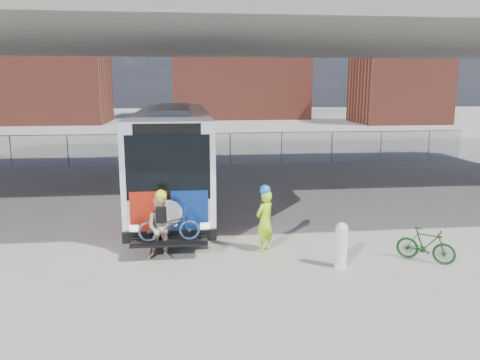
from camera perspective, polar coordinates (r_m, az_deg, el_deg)
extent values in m
plane|color=#9E9991|center=(15.22, -0.65, -5.67)|extent=(160.00, 160.00, 0.00)
cube|color=silver|center=(18.59, -8.09, 3.52)|extent=(2.55, 12.00, 3.20)
cube|color=black|center=(19.01, -8.11, 5.64)|extent=(2.61, 11.00, 1.28)
cube|color=black|center=(12.65, -8.76, 1.54)|extent=(2.24, 0.12, 1.76)
cube|color=black|center=(12.52, -8.90, 6.16)|extent=(1.78, 0.12, 0.30)
cube|color=black|center=(13.01, -8.52, -6.74)|extent=(2.55, 0.20, 0.30)
cube|color=#981B0B|center=(12.89, -11.05, -3.99)|extent=(1.00, 0.08, 1.20)
cube|color=navy|center=(12.84, -6.15, -3.89)|extent=(1.00, 0.08, 1.20)
cylinder|color=silver|center=(12.83, -8.61, -3.96)|extent=(0.70, 0.06, 0.70)
cube|color=gray|center=(18.44, -8.24, 8.67)|extent=(1.28, 7.20, 0.14)
cube|color=black|center=(12.54, -8.59, -7.45)|extent=(2.00, 0.70, 0.06)
cylinder|color=black|center=(14.66, -12.86, -4.61)|extent=(0.30, 1.00, 1.00)
cylinder|color=black|center=(14.58, -3.78, -4.42)|extent=(0.30, 1.00, 1.00)
cylinder|color=black|center=(23.02, -10.63, 1.31)|extent=(0.30, 1.00, 1.00)
cylinder|color=black|center=(22.97, -4.87, 1.44)|extent=(0.30, 1.00, 1.00)
cube|color=#981B0B|center=(15.06, -13.32, -1.06)|extent=(0.06, 2.60, 1.70)
cube|color=navy|center=(16.62, -12.71, 0.13)|extent=(0.06, 1.40, 1.70)
cube|color=#981B0B|center=(14.97, -3.36, -0.83)|extent=(0.06, 2.60, 1.70)
cube|color=navy|center=(16.54, -3.68, 0.34)|extent=(0.06, 1.40, 1.70)
imported|color=#38557B|center=(12.40, -8.65, -5.48)|extent=(1.61, 0.59, 0.84)
cube|color=#605E59|center=(18.66, -2.04, 18.44)|extent=(40.00, 16.00, 1.50)
cube|color=#605E59|center=(18.78, -2.06, 20.86)|extent=(40.00, 0.60, 0.80)
cylinder|color=gray|center=(27.49, -20.25, 3.28)|extent=(0.06, 0.06, 1.80)
cylinder|color=gray|center=(26.82, -11.91, 3.55)|extent=(0.06, 0.06, 1.80)
cylinder|color=gray|center=(26.75, -3.34, 3.76)|extent=(0.06, 0.06, 1.80)
cylinder|color=gray|center=(27.27, 5.10, 3.88)|extent=(0.06, 0.06, 1.80)
cylinder|color=gray|center=(28.35, 13.07, 3.92)|extent=(0.06, 0.06, 1.80)
cylinder|color=gray|center=(29.93, 20.32, 3.89)|extent=(0.06, 0.06, 1.80)
plane|color=gray|center=(26.75, -3.34, 3.76)|extent=(30.00, 0.00, 30.00)
cube|color=gray|center=(26.64, -3.36, 5.72)|extent=(30.00, 0.05, 0.04)
cube|color=brown|center=(61.71, -22.56, 11.11)|extent=(14.00, 10.00, 10.00)
cube|color=brown|center=(66.90, -0.18, 12.79)|extent=(18.00, 12.00, 12.00)
cube|color=brown|center=(60.14, 18.80, 10.43)|extent=(10.00, 8.00, 8.00)
cylinder|color=brown|center=(71.62, 6.23, 17.85)|extent=(2.20, 2.20, 25.00)
cylinder|color=white|center=(12.04, 12.22, -8.10)|extent=(0.31, 0.31, 1.02)
sphere|color=white|center=(11.88, 12.32, -5.78)|extent=(0.31, 0.31, 0.31)
imported|color=#ACF419|center=(12.81, 3.03, -5.04)|extent=(0.74, 0.71, 1.70)
sphere|color=blue|center=(12.59, 3.07, -1.24)|extent=(0.29, 0.29, 0.29)
imported|color=#DAAE8B|center=(12.42, -9.49, -5.74)|extent=(0.83, 0.65, 1.69)
sphere|color=#E4FF1A|center=(12.19, -9.62, -1.84)|extent=(0.29, 0.29, 0.29)
cube|color=black|center=(12.12, -9.60, -4.22)|extent=(0.28, 0.16, 0.40)
imported|color=#143F17|center=(13.09, 21.71, -7.37)|extent=(1.41, 1.24, 0.89)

